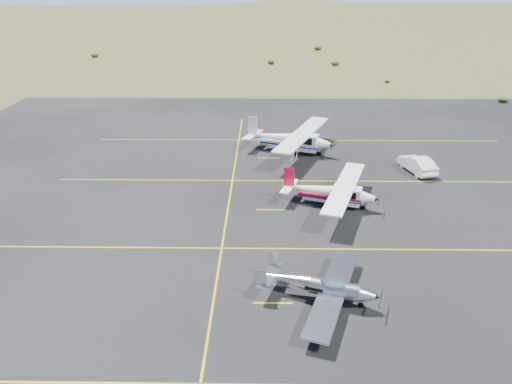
% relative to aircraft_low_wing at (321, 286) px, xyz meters
% --- Properties ---
extents(ground, '(1600.00, 1600.00, 0.00)m').
position_rel_aircraft_low_wing_xyz_m(ground, '(0.57, 3.19, -0.84)').
color(ground, '#383D1C').
rests_on(ground, ground).
extents(apron, '(72.00, 72.00, 0.02)m').
position_rel_aircraft_low_wing_xyz_m(apron, '(0.57, 10.19, -0.84)').
color(apron, black).
rests_on(apron, ground).
extents(aircraft_low_wing, '(5.91, 8.00, 1.75)m').
position_rel_aircraft_low_wing_xyz_m(aircraft_low_wing, '(0.00, 0.00, 0.00)').
color(aircraft_low_wing, silver).
rests_on(aircraft_low_wing, apron).
extents(aircraft_cessna, '(6.83, 9.82, 2.52)m').
position_rel_aircraft_low_wing_xyz_m(aircraft_cessna, '(1.84, 11.50, 0.28)').
color(aircraft_cessna, white).
rests_on(aircraft_cessna, apron).
extents(aircraft_plain, '(8.61, 11.89, 3.08)m').
position_rel_aircraft_low_wing_xyz_m(aircraft_plain, '(-0.50, 23.35, 0.53)').
color(aircraft_plain, silver).
rests_on(aircraft_plain, apron).
extents(sedan, '(2.50, 4.51, 1.41)m').
position_rel_aircraft_low_wing_xyz_m(sedan, '(9.97, 18.35, -0.12)').
color(sedan, white).
rests_on(sedan, apron).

